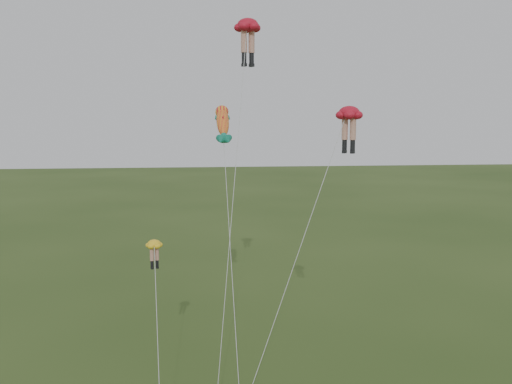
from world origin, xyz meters
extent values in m
ellipsoid|color=#B61225|center=(2.14, 7.46, 20.77)|extent=(2.13, 2.13, 0.82)
cylinder|color=tan|center=(1.91, 7.36, 19.81)|extent=(0.36, 0.36, 1.25)
cylinder|color=black|center=(1.91, 7.36, 18.87)|extent=(0.28, 0.28, 0.62)
cube|color=black|center=(1.91, 7.36, 18.47)|extent=(0.33, 0.41, 0.18)
cylinder|color=tan|center=(2.37, 7.55, 19.81)|extent=(0.36, 0.36, 1.25)
cylinder|color=black|center=(2.37, 7.55, 18.87)|extent=(0.28, 0.28, 0.62)
cube|color=black|center=(2.37, 7.55, 18.47)|extent=(0.33, 0.41, 0.18)
cylinder|color=silver|center=(0.95, 3.94, 10.69)|extent=(2.40, 7.07, 20.96)
ellipsoid|color=#B61225|center=(6.95, 2.46, 15.66)|extent=(1.99, 1.99, 0.72)
cylinder|color=tan|center=(6.76, 2.58, 14.81)|extent=(0.32, 0.32, 1.10)
cylinder|color=black|center=(6.76, 2.58, 13.98)|extent=(0.25, 0.25, 0.55)
cube|color=black|center=(6.76, 2.58, 13.63)|extent=(0.32, 0.37, 0.16)
cylinder|color=tan|center=(7.13, 2.34, 14.81)|extent=(0.32, 0.32, 1.10)
cylinder|color=black|center=(7.13, 2.34, 13.98)|extent=(0.25, 0.25, 0.55)
cube|color=black|center=(7.13, 2.34, 13.63)|extent=(0.32, 0.37, 0.16)
cylinder|color=silver|center=(3.77, 0.56, 8.11)|extent=(6.39, 3.83, 15.80)
ellipsoid|color=yellow|center=(-3.38, 4.84, 8.42)|extent=(1.26, 1.26, 0.48)
cylinder|color=tan|center=(-3.52, 4.78, 7.85)|extent=(0.22, 0.22, 0.74)
cylinder|color=black|center=(-3.52, 4.78, 7.29)|extent=(0.17, 0.17, 0.37)
cube|color=black|center=(-3.52, 4.78, 7.05)|extent=(0.19, 0.25, 0.11)
cylinder|color=tan|center=(-3.24, 4.89, 7.85)|extent=(0.22, 0.22, 0.74)
cylinder|color=black|center=(-3.24, 4.89, 7.29)|extent=(0.17, 0.17, 0.37)
cube|color=black|center=(-3.24, 4.89, 7.05)|extent=(0.19, 0.25, 0.11)
cylinder|color=silver|center=(-3.02, 0.72, 4.44)|extent=(0.75, 8.26, 8.46)
ellipsoid|color=yellow|center=(0.74, 9.75, 15.19)|extent=(0.94, 2.66, 2.48)
sphere|color=yellow|center=(0.74, 9.75, 15.19)|extent=(0.92, 1.28, 1.27)
cone|color=#138168|center=(0.74, 9.75, 15.19)|extent=(0.72, 1.19, 1.21)
cone|color=#138168|center=(0.74, 9.75, 15.19)|extent=(0.72, 1.19, 1.21)
cone|color=#138168|center=(0.74, 9.75, 15.19)|extent=(0.41, 0.67, 0.68)
cone|color=#138168|center=(0.74, 9.75, 15.19)|extent=(0.41, 0.67, 0.68)
cone|color=red|center=(0.74, 9.75, 15.19)|extent=(0.45, 0.67, 0.67)
cylinder|color=silver|center=(0.86, 4.02, 7.70)|extent=(0.27, 11.48, 14.99)
camera|label=1|loc=(-1.08, -26.67, 15.44)|focal=40.00mm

